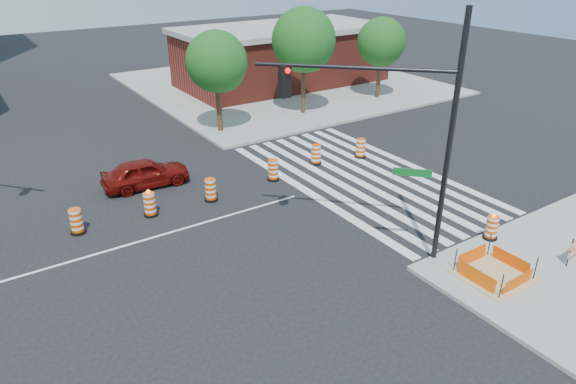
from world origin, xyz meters
name	(u,v)px	position (x,y,z in m)	size (l,w,h in m)	color
ground	(143,240)	(0.00, 0.00, 0.00)	(120.00, 120.00, 0.00)	black
sidewalk_ne	(282,83)	(18.00, 18.00, 0.07)	(22.00, 22.00, 0.15)	gray
crosswalk_east	(361,177)	(10.95, 0.00, 0.01)	(6.75, 13.50, 0.01)	silver
lane_centerline	(143,240)	(0.00, 0.00, 0.01)	(14.00, 0.12, 0.01)	silver
excavation_pit	(493,274)	(9.00, -9.00, 0.22)	(2.20, 2.20, 0.90)	tan
brick_storefront	(282,56)	(18.00, 18.00, 2.32)	(16.50, 8.50, 4.60)	maroon
red_coupe	(145,173)	(1.85, 4.74, 0.68)	(1.60, 3.97, 1.35)	#630C08
signal_pole_se	(396,118)	(6.97, -5.84, 5.21)	(4.68, 4.62, 8.51)	black
pit_drum	(492,228)	(10.99, -7.38, 0.59)	(0.54, 0.54, 1.07)	black
barricade	(576,247)	(12.06, -10.00, 0.75)	(0.92, 0.11, 1.09)	#E14804
tree_north_c	(217,65)	(8.30, 9.86, 4.05)	(3.57, 3.55, 6.03)	#382314
tree_north_d	(304,44)	(14.58, 10.12, 4.65)	(4.07, 4.07, 6.92)	#382314
tree_north_e	(381,45)	(21.48, 10.36, 3.92)	(3.46, 3.43, 5.84)	#382314
median_drum_3	(77,222)	(-1.91, 1.99, 0.48)	(0.60, 0.60, 1.02)	black
median_drum_4	(150,205)	(0.99, 1.82, 0.49)	(0.60, 0.60, 1.18)	black
median_drum_5	(211,190)	(3.71, 1.72, 0.48)	(0.60, 0.60, 1.02)	black
median_drum_6	(273,171)	(7.19, 2.08, 0.48)	(0.60, 0.60, 1.02)	black
median_drum_7	(316,155)	(10.11, 2.60, 0.48)	(0.60, 0.60, 1.02)	black
median_drum_8	(361,149)	(12.64, 2.03, 0.48)	(0.60, 0.60, 1.02)	black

